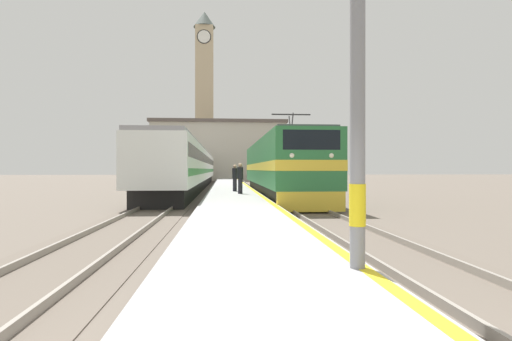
# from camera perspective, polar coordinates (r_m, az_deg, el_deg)

# --- Properties ---
(ground_plane) EXTENTS (200.00, 200.00, 0.00)m
(ground_plane) POSITION_cam_1_polar(r_m,az_deg,el_deg) (33.36, -3.65, -2.90)
(ground_plane) COLOR #60564C
(platform) EXTENTS (3.15, 140.00, 0.38)m
(platform) POSITION_cam_1_polar(r_m,az_deg,el_deg) (28.36, -3.48, -3.06)
(platform) COLOR #999999
(platform) RESTS_ON ground
(rail_track_near) EXTENTS (2.83, 140.00, 0.16)m
(rail_track_near) POSITION_cam_1_polar(r_m,az_deg,el_deg) (28.58, 2.39, -3.35)
(rail_track_near) COLOR #60564C
(rail_track_near) RESTS_ON ground
(rail_track_far) EXTENTS (2.83, 140.00, 0.16)m
(rail_track_far) POSITION_cam_1_polar(r_m,az_deg,el_deg) (28.52, -10.62, -3.36)
(rail_track_far) COLOR #60564C
(rail_track_far) RESTS_ON ground
(locomotive_train) EXTENTS (2.92, 19.64, 4.66)m
(locomotive_train) POSITION_cam_1_polar(r_m,az_deg,el_deg) (25.56, 3.21, 0.40)
(locomotive_train) COLOR black
(locomotive_train) RESTS_ON ground
(passenger_train) EXTENTS (2.92, 41.76, 3.62)m
(passenger_train) POSITION_cam_1_polar(r_m,az_deg,el_deg) (37.85, -9.13, 0.43)
(passenger_train) COLOR black
(passenger_train) RESTS_ON ground
(person_on_platform) EXTENTS (0.34, 0.34, 1.70)m
(person_on_platform) POSITION_cam_1_polar(r_m,az_deg,el_deg) (25.60, -3.04, -0.98)
(person_on_platform) COLOR #23232D
(person_on_platform) RESTS_ON platform
(second_waiting_passenger) EXTENTS (0.34, 0.34, 1.77)m
(second_waiting_passenger) POSITION_cam_1_polar(r_m,az_deg,el_deg) (23.08, -2.26, -1.01)
(second_waiting_passenger) COLOR #23232D
(second_waiting_passenger) RESTS_ON platform
(clock_tower) EXTENTS (3.86, 3.86, 29.76)m
(clock_tower) POSITION_cam_1_polar(r_m,az_deg,el_deg) (72.65, -7.37, 11.11)
(clock_tower) COLOR tan
(clock_tower) RESTS_ON ground
(station_building) EXTENTS (21.30, 6.77, 9.49)m
(station_building) POSITION_cam_1_polar(r_m,az_deg,el_deg) (63.96, -5.33, 2.85)
(station_building) COLOR #B7B2A3
(station_building) RESTS_ON ground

